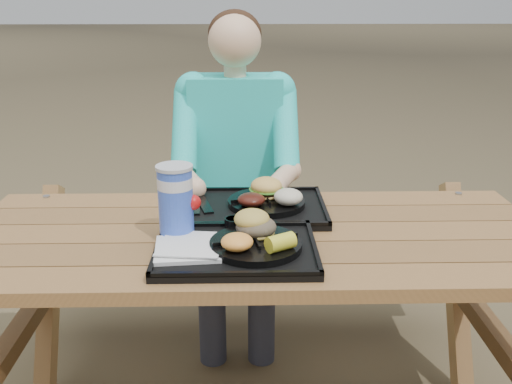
{
  "coord_description": "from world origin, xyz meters",
  "views": [
    {
      "loc": [
        -0.04,
        -1.62,
        1.44
      ],
      "look_at": [
        0.0,
        0.0,
        0.88
      ],
      "focal_mm": 40.0,
      "sensor_mm": 36.0,
      "label": 1
    }
  ],
  "objects": [
    {
      "name": "picnic_table",
      "position": [
        0.0,
        0.0,
        0.38
      ],
      "size": [
        1.8,
        1.49,
        0.75
      ],
      "primitive_type": null,
      "color": "#999999",
      "rests_on": "ground"
    },
    {
      "name": "tray_near",
      "position": [
        -0.06,
        -0.16,
        0.76
      ],
      "size": [
        0.45,
        0.35,
        0.02
      ],
      "primitive_type": "cube",
      "color": "black",
      "rests_on": "picnic_table"
    },
    {
      "name": "tray_far",
      "position": [
        0.01,
        0.17,
        0.76
      ],
      "size": [
        0.45,
        0.35,
        0.02
      ],
      "primitive_type": "cube",
      "color": "black",
      "rests_on": "picnic_table"
    },
    {
      "name": "plate_near",
      "position": [
        -0.0,
        -0.16,
        0.78
      ],
      "size": [
        0.26,
        0.26,
        0.02
      ],
      "primitive_type": "cylinder",
      "color": "black",
      "rests_on": "tray_near"
    },
    {
      "name": "plate_far",
      "position": [
        0.04,
        0.18,
        0.78
      ],
      "size": [
        0.26,
        0.26,
        0.02
      ],
      "primitive_type": "cylinder",
      "color": "black",
      "rests_on": "tray_far"
    },
    {
      "name": "napkin_stack",
      "position": [
        -0.19,
        -0.18,
        0.78
      ],
      "size": [
        0.19,
        0.19,
        0.02
      ],
      "primitive_type": "cube",
      "rotation": [
        0.0,
        0.0,
        0.09
      ],
      "color": "silver",
      "rests_on": "tray_near"
    },
    {
      "name": "soda_cup",
      "position": [
        -0.23,
        -0.06,
        0.87
      ],
      "size": [
        0.1,
        0.1,
        0.2
      ],
      "primitive_type": "cylinder",
      "color": "blue",
      "rests_on": "tray_near"
    },
    {
      "name": "condiment_bbq",
      "position": [
        -0.07,
        -0.02,
        0.79
      ],
      "size": [
        0.06,
        0.06,
        0.03
      ],
      "primitive_type": "cylinder",
      "color": "black",
      "rests_on": "tray_near"
    },
    {
      "name": "condiment_mustard",
      "position": [
        0.0,
        -0.02,
        0.78
      ],
      "size": [
        0.04,
        0.04,
        0.03
      ],
      "primitive_type": "cylinder",
      "color": "orange",
      "rests_on": "tray_near"
    },
    {
      "name": "sandwich",
      "position": [
        -0.0,
        -0.11,
        0.85
      ],
      "size": [
        0.11,
        0.11,
        0.11
      ],
      "primitive_type": null,
      "color": "gold",
      "rests_on": "plate_near"
    },
    {
      "name": "mac_cheese",
      "position": [
        -0.06,
        -0.21,
        0.81
      ],
      "size": [
        0.09,
        0.09,
        0.04
      ],
      "primitive_type": "ellipsoid",
      "color": "#FFAA43",
      "rests_on": "plate_near"
    },
    {
      "name": "corn_cob",
      "position": [
        0.06,
        -0.22,
        0.81
      ],
      "size": [
        0.11,
        0.11,
        0.05
      ],
      "primitive_type": null,
      "rotation": [
        0.0,
        0.0,
        0.53
      ],
      "color": "yellow",
      "rests_on": "plate_near"
    },
    {
      "name": "cutlery_far",
      "position": [
        -0.17,
        0.19,
        0.77
      ],
      "size": [
        0.08,
        0.19,
        0.01
      ],
      "primitive_type": "cube",
      "rotation": [
        0.0,
        0.0,
        0.25
      ],
      "color": "black",
      "rests_on": "tray_far"
    },
    {
      "name": "burger",
      "position": [
        0.04,
        0.22,
        0.84
      ],
      "size": [
        0.11,
        0.11,
        0.1
      ],
      "primitive_type": null,
      "color": "#ECB453",
      "rests_on": "plate_far"
    },
    {
      "name": "baked_beans",
      "position": [
        -0.01,
        0.13,
        0.81
      ],
      "size": [
        0.09,
        0.09,
        0.04
      ],
      "primitive_type": "ellipsoid",
      "color": "#43150D",
      "rests_on": "plate_far"
    },
    {
      "name": "potato_salad",
      "position": [
        0.11,
        0.13,
        0.82
      ],
      "size": [
        0.1,
        0.1,
        0.05
      ],
      "primitive_type": "ellipsoid",
      "color": "beige",
      "rests_on": "plate_far"
    },
    {
      "name": "diner",
      "position": [
        -0.07,
        0.71,
        0.64
      ],
      "size": [
        0.48,
        0.84,
        1.28
      ],
      "primitive_type": null,
      "color": "teal",
      "rests_on": "ground"
    }
  ]
}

